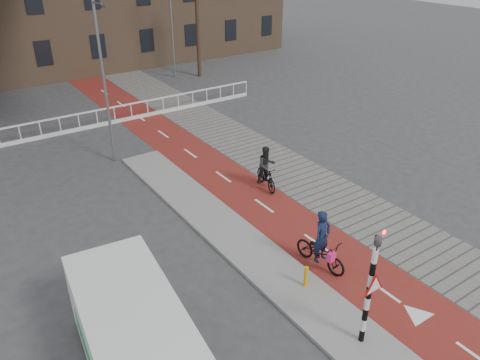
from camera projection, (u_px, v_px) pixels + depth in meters
ground at (324, 292)px, 13.99m from camera, size 120.00×120.00×0.00m
bike_lane at (201, 161)px, 22.05m from camera, size 2.50×60.00×0.01m
sidewalk at (249, 147)px, 23.44m from camera, size 3.00×60.00×0.01m
curb_island at (231, 235)px, 16.54m from camera, size 1.80×16.00×0.12m
traffic_signal at (371, 284)px, 11.29m from camera, size 0.80×0.80×3.68m
bollard at (306, 276)px, 13.90m from camera, size 0.12×0.12×0.69m
cyclist_near at (321, 248)px, 14.77m from camera, size 0.92×2.01×2.01m
cyclist_far at (266, 171)px, 19.35m from camera, size 0.90×1.78×1.86m
van at (136, 342)px, 10.74m from camera, size 2.63×5.40×2.24m
railing at (21, 137)px, 23.79m from camera, size 28.00×0.10×0.99m
tree_right at (198, 26)px, 33.50m from camera, size 0.27×0.27×7.18m
streetlight_near at (105, 87)px, 20.38m from camera, size 0.12×0.12×7.17m
streetlight_right at (172, 22)px, 33.02m from camera, size 0.12×0.12×7.86m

